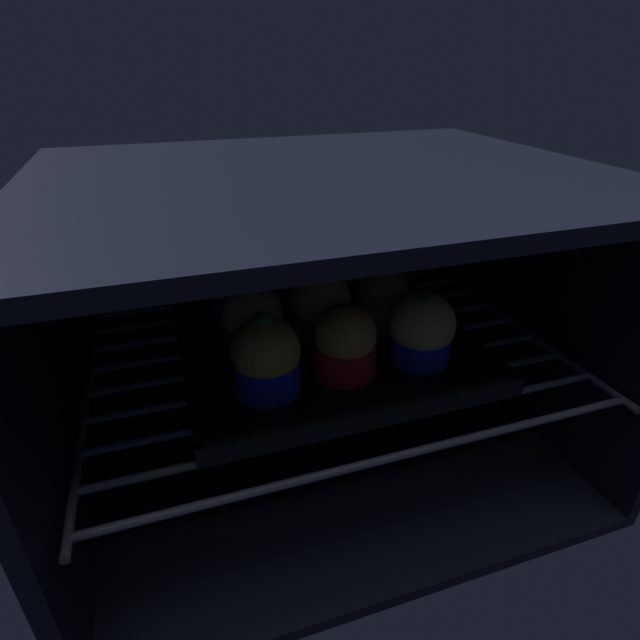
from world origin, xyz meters
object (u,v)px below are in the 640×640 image
muffin_row0_col1 (348,342)px  muffin_row0_col2 (421,330)px  muffin_row1_col1 (322,306)px  muffin_row1_col2 (382,298)px  muffin_row1_col0 (253,319)px  muffin_row2_col0 (236,290)px  muffin_row2_col2 (357,273)px  muffin_row2_col1 (302,280)px  baking_tray (320,339)px  muffin_row0_col0 (266,357)px

muffin_row0_col1 → muffin_row0_col2: size_ratio=0.99×
muffin_row1_col1 → muffin_row1_col2: size_ratio=1.05×
muffin_row1_col0 → muffin_row2_col0: size_ratio=1.01×
muffin_row0_col1 → muffin_row2_col2: 18.77cm
muffin_row0_col1 → muffin_row2_col1: size_ratio=1.05×
muffin_row1_col0 → muffin_row2_col1: muffin_row1_col0 is taller
muffin_row1_col1 → muffin_row0_col2: bearing=-44.0°
muffin_row2_col0 → muffin_row1_col2: bearing=-25.9°
muffin_row1_col1 → muffin_row1_col2: 8.15cm
muffin_row0_col2 → muffin_row2_col1: 19.50cm
muffin_row1_col1 → muffin_row2_col2: size_ratio=1.06×
muffin_row0_col2 → muffin_row1_col2: (-0.68, 9.01, -0.07)cm
muffin_row0_col1 → muffin_row1_col2: (7.99, 8.81, -0.01)cm
muffin_row1_col1 → muffin_row2_col2: 11.88cm
baking_tray → muffin_row2_col0: 12.92cm
muffin_row2_col1 → muffin_row2_col2: 7.85cm
muffin_row0_col1 → muffin_row2_col1: bearing=89.7°
muffin_row0_col2 → muffin_row1_col0: muffin_row0_col2 is taller
muffin_row0_col1 → muffin_row1_col2: bearing=47.8°
muffin_row0_col1 → muffin_row1_col0: size_ratio=1.03×
muffin_row1_col1 → muffin_row2_col2: bearing=47.3°
muffin_row2_col1 → muffin_row0_col2: bearing=-63.9°
muffin_row2_col2 → muffin_row0_col0: bearing=-134.1°
muffin_row2_col0 → muffin_row2_col2: (16.91, -0.03, 0.12)cm
muffin_row1_col0 → muffin_row2_col2: 18.69cm
muffin_row1_col2 → muffin_row0_col1: bearing=-132.2°
muffin_row0_col0 → muffin_row1_col0: bearing=87.4°
muffin_row1_col1 → muffin_row2_col0: bearing=135.3°
muffin_row0_col0 → muffin_row0_col1: size_ratio=1.06×
muffin_row0_col0 → muffin_row1_col1: (8.80, 8.66, 0.22)cm
muffin_row0_col1 → muffin_row1_col0: muffin_row0_col1 is taller
muffin_row0_col0 → muffin_row2_col0: muffin_row0_col0 is taller
baking_tray → muffin_row2_col0: muffin_row2_col0 is taller
baking_tray → muffin_row1_col1: 4.62cm
muffin_row0_col1 → muffin_row1_col1: (-0.14, 8.29, 0.36)cm
muffin_row1_col1 → muffin_row2_col1: 9.03cm
muffin_row2_col0 → muffin_row2_col2: muffin_row2_col2 is taller
muffin_row1_col0 → muffin_row1_col2: bearing=2.2°
muffin_row0_col2 → muffin_row2_col1: (-8.59, 17.51, -0.15)cm
baking_tray → muffin_row0_col0: size_ratio=3.81×
baking_tray → muffin_row2_col2: 12.62cm
muffin_row0_col0 → muffin_row2_col0: size_ratio=1.10×
muffin_row1_col0 → muffin_row2_col1: size_ratio=1.03×
muffin_row0_col2 → muffin_row2_col1: bearing=116.1°
baking_tray → muffin_row0_col2: (8.96, -8.68, 4.31)cm
muffin_row0_col2 → muffin_row2_col1: size_ratio=1.06×
baking_tray → muffin_row0_col1: (0.29, -8.48, 4.25)cm
muffin_row0_col2 → muffin_row2_col0: size_ratio=1.04×
muffin_row2_col0 → muffin_row1_col1: bearing=-44.7°
muffin_row0_col2 → muffin_row1_col2: 9.04cm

